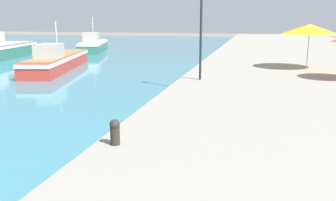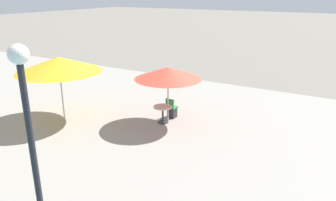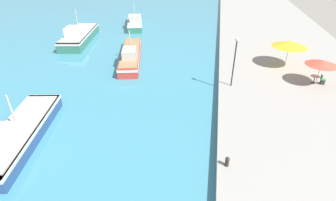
{
  "view_description": "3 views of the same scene",
  "coord_description": "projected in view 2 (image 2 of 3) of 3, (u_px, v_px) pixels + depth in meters",
  "views": [
    {
      "loc": [
        3.91,
        3.73,
        3.77
      ],
      "look_at": [
        1.5,
        13.94,
        1.46
      ],
      "focal_mm": 40.0,
      "sensor_mm": 36.0,
      "label": 1
    },
    {
      "loc": [
        -2.32,
        17.84,
        6.06
      ],
      "look_at": [
        8.94,
        24.38,
        1.66
      ],
      "focal_mm": 35.0,
      "sensor_mm": 36.0,
      "label": 2
    },
    {
      "loc": [
        -0.87,
        0.34,
        11.86
      ],
      "look_at": [
        -4.0,
        18.0,
        1.26
      ],
      "focal_mm": 28.0,
      "sensor_mm": 36.0,
      "label": 3
    }
  ],
  "objects": [
    {
      "name": "cafe_umbrella_pink",
      "position": [
        168.0,
        73.0,
        13.37
      ],
      "size": [
        2.78,
        2.78,
        2.43
      ],
      "color": "#B7B7B7",
      "rests_on": "quay_promenade"
    },
    {
      "name": "cafe_umbrella_white",
      "position": [
        59.0,
        64.0,
        13.71
      ],
      "size": [
        3.6,
        3.6,
        2.76
      ],
      "color": "#B7B7B7",
      "rests_on": "quay_promenade"
    },
    {
      "name": "cafe_table",
      "position": [
        163.0,
        111.0,
        13.88
      ],
      "size": [
        0.8,
        0.8,
        0.74
      ],
      "color": "#333338",
      "rests_on": "quay_promenade"
    },
    {
      "name": "cafe_chair_left",
      "position": [
        172.0,
        111.0,
        14.52
      ],
      "size": [
        0.45,
        0.42,
        0.91
      ],
      "rotation": [
        0.0,
        0.0,
        4.66
      ],
      "color": "#2D2D33",
      "rests_on": "quay_promenade"
    },
    {
      "name": "lamppost",
      "position": [
        29.0,
        125.0,
        5.9
      ],
      "size": [
        0.36,
        0.36,
        4.56
      ],
      "color": "#232328",
      "rests_on": "quay_promenade"
    }
  ]
}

